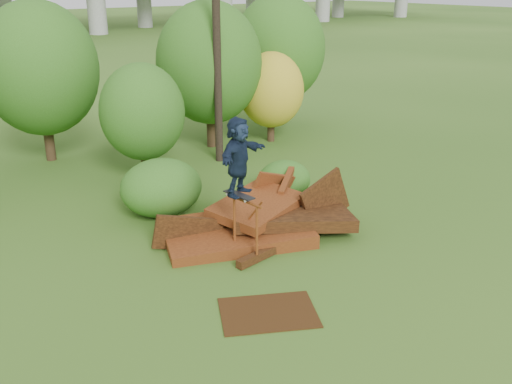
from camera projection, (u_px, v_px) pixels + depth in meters
ground at (335, 275)px, 13.06m from camera, size 240.00×240.00×0.00m
scrap_pile at (259, 221)px, 15.04m from camera, size 5.63×3.66×1.81m
grind_rail at (245, 222)px, 13.53m from camera, size 0.21×1.08×1.50m
skateboard at (239, 195)px, 13.46m from camera, size 0.36×0.91×0.09m
skater at (239, 156)px, 13.13m from camera, size 1.80×1.23×1.87m
flat_plate at (268, 313)px, 11.56m from camera, size 2.35×2.11×0.03m
tree_1 at (40, 69)px, 20.12m from camera, size 4.13×4.13×5.75m
tree_2 at (142, 112)px, 18.46m from camera, size 2.76×2.76×3.89m
tree_3 at (209, 63)px, 21.86m from camera, size 4.08×4.08×5.66m
tree_4 at (271, 90)px, 23.01m from camera, size 2.65×2.65×3.66m
tree_5 at (279, 49)px, 25.29m from camera, size 4.13×4.13×5.80m
shrub_left at (161, 187)px, 16.14m from camera, size 2.35×2.17×1.62m
shrub_right at (284, 180)px, 17.45m from camera, size 1.66×1.52×1.18m
utility_pole at (216, 23)px, 19.50m from camera, size 1.40×0.28×9.68m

